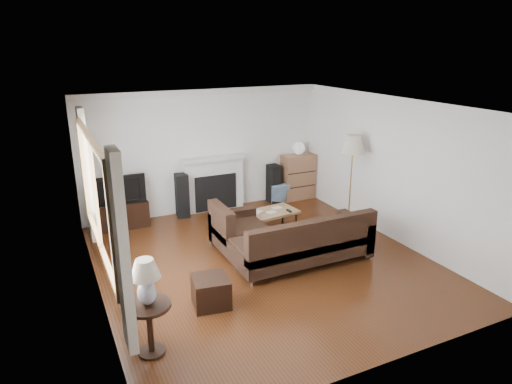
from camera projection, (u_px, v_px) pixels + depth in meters
name	position (u px, v px, depth m)	size (l,w,h in m)	color
room	(264.00, 188.00, 6.93)	(5.10, 5.60, 2.54)	#4D2611
window	(95.00, 195.00, 5.66)	(0.12, 2.74, 1.54)	brown
curtain_near	(122.00, 254.00, 4.43)	(0.10, 0.35, 2.10)	beige
curtain_far	(87.00, 176.00, 7.04)	(0.10, 0.35, 2.10)	beige
fireplace	(214.00, 183.00, 9.47)	(1.40, 0.26, 1.15)	white
tv_stand	(121.00, 215.00, 8.65)	(1.00, 0.45, 0.50)	black
television	(118.00, 189.00, 8.49)	(0.95, 0.12, 0.55)	black
speaker_left	(182.00, 196.00, 9.14)	(0.25, 0.29, 0.88)	black
speaker_right	(274.00, 184.00, 9.99)	(0.23, 0.28, 0.84)	black
bookshelf	(298.00, 177.00, 10.19)	(0.74, 0.35, 1.01)	#946445
globe_lamp	(299.00, 148.00, 9.99)	(0.28, 0.28, 0.28)	white
sectional_sofa	(302.00, 240.00, 7.20)	(2.42, 1.77, 0.78)	black
coffee_table	(269.00, 222.00, 8.44)	(1.04, 0.57, 0.41)	#9B734A
footstool	(211.00, 291.00, 6.07)	(0.47, 0.47, 0.40)	black
floor_lamp	(351.00, 181.00, 8.57)	(0.45, 0.45, 1.76)	#AC7F3B
side_table	(150.00, 329.00, 5.09)	(0.50, 0.50, 0.63)	black
table_lamp	(146.00, 282.00, 4.91)	(0.33, 0.33, 0.53)	silver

